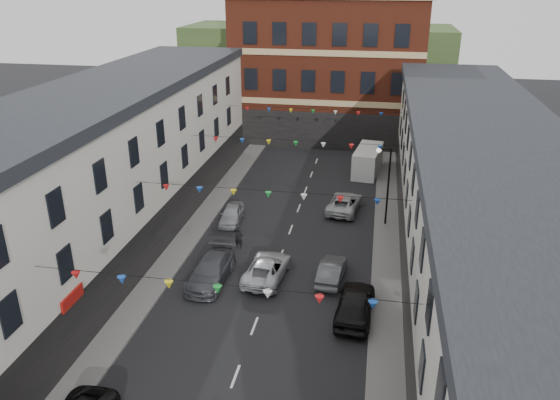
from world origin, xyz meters
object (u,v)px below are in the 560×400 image
Objects in this scene: white_van at (368,161)px; car_left_d at (211,270)px; pedestrian at (239,238)px; car_right_f at (344,203)px; moving_car at (267,268)px; street_lamp at (385,176)px; car_right_e at (332,271)px; car_right_d at (355,304)px; car_left_e at (232,214)px.

car_left_d is at bearing -104.63° from white_van.
white_van is 18.73m from pedestrian.
moving_car is at bearing 78.27° from car_right_f.
car_right_f is 1.00× the size of moving_car.
street_lamp is 1.17× the size of car_left_d.
moving_car is at bearing 11.50° from car_right_e.
car_right_f is (-1.60, 14.33, -0.15)m from car_right_d.
car_left_e is at bearing 108.80° from pedestrian.
moving_car is 21.12m from white_van.
car_left_d is 8.58m from car_left_e.
white_van reaches higher than moving_car.
white_van reaches higher than pedestrian.
pedestrian is (-2.66, 3.51, 0.07)m from moving_car.
moving_car is (4.25, -7.55, 0.03)m from car_left_e.
white_van is (1.48, 9.25, 0.53)m from car_right_f.
car_right_d is 14.42m from car_right_f.
street_lamp is 4.02× the size of pedestrian.
car_left_e is (-0.99, 8.52, -0.10)m from car_left_d.
pedestrian is (-8.20, 6.69, -0.08)m from car_right_d.
street_lamp is 1.24× the size of moving_car.
car_left_e is 2.52× the size of pedestrian.
white_van reaches higher than car_right_d.
car_left_d is 3.40m from moving_car.
car_right_e is at bearing -109.07° from street_lamp.
car_left_e is 8.67m from moving_car.
moving_car is at bearing -97.40° from white_van.
car_left_d is 1.06× the size of car_right_d.
white_van is at bearing 61.76° from pedestrian.
car_left_d is at bearing -135.51° from street_lamp.
white_van reaches higher than car_right_f.
car_left_d is 1.30× the size of car_right_e.
car_right_d is at bearing 104.07° from car_right_f.
street_lamp reaches higher than car_right_d.
car_right_f is 9.38m from white_van.
pedestrian is at bearing 56.90° from car_right_f.
car_right_d is (8.80, -2.20, 0.08)m from car_left_d.
car_right_f is (7.20, 12.12, -0.07)m from car_left_d.
white_van reaches higher than car_left_d.
car_left_e is at bearing -119.48° from white_van.
street_lamp is 11.46m from pedestrian.
car_right_e is at bearing -86.78° from white_van.
car_right_d is 1.00× the size of moving_car.
car_right_f is at bearing -91.62° from white_van.
car_left_e is 0.95× the size of car_right_e.
moving_car is at bearing -64.55° from car_left_e.
car_right_e is 0.73× the size of white_van.
pedestrian is at bearing 83.85° from car_left_d.
street_lamp is at bearing -75.18° from white_van.
pedestrian is at bearing -72.45° from car_left_e.
street_lamp reaches higher than moving_car.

